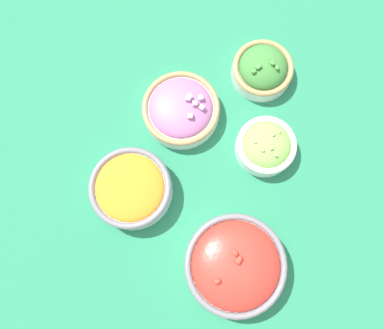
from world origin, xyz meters
name	(u,v)px	position (x,y,z in m)	size (l,w,h in m)	color
ground_plane	(192,168)	(0.00, 0.00, 0.00)	(3.00, 3.00, 0.00)	#23704C
bowl_red_onion	(179,109)	(-0.11, -0.03, 0.03)	(0.15, 0.15, 0.06)	silver
bowl_cherry_tomatoes	(233,265)	(0.18, 0.08, 0.04)	(0.18, 0.18, 0.09)	silver
bowl_broccoli	(261,69)	(-0.20, 0.14, 0.03)	(0.12, 0.12, 0.07)	silver
bowl_lettuce	(264,146)	(-0.04, 0.14, 0.03)	(0.12, 0.12, 0.06)	white
bowl_carrots	(129,188)	(0.05, -0.12, 0.03)	(0.15, 0.15, 0.06)	#B2C1CC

